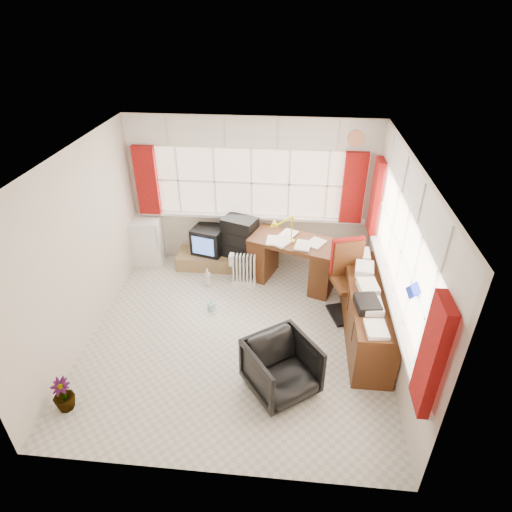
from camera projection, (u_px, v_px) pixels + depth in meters
The scene contains 20 objects.
ground at pixel (237, 335), 5.91m from camera, with size 4.00×4.00×0.00m, color beige.
room_walls at pixel (234, 241), 5.13m from camera, with size 4.00×4.00×4.00m.
window_back at pixel (252, 213), 7.07m from camera, with size 3.70×0.12×3.60m.
window_right at pixel (392, 288), 5.26m from camera, with size 0.12×3.70×3.60m.
curtains at pixel (310, 214), 5.86m from camera, with size 3.83×3.83×1.15m.
overhead_cabinets at pixel (319, 156), 5.49m from camera, with size 3.98×3.98×0.48m.
desk at pixel (293, 259), 6.80m from camera, with size 1.49×1.07×0.81m.
desk_lamp at pixel (292, 223), 6.42m from camera, with size 0.17×0.14×0.45m.
task_chair at pixel (348, 275), 6.07m from camera, with size 0.61×0.63×1.16m.
office_chair at pixel (281, 368), 4.94m from camera, with size 0.73×0.75×0.68m, color black.
radiator at pixel (244, 273), 6.83m from camera, with size 0.37×0.16×0.55m.
credenza at pixel (366, 311), 5.73m from camera, with size 0.50×2.00×0.85m.
file_tray at pixel (367, 304), 5.20m from camera, with size 0.27×0.35×0.12m, color black.
tv_bench at pixel (219, 260), 7.35m from camera, with size 1.40×0.50×0.25m, color #9A794D.
crt_tv at pixel (209, 240), 7.24m from camera, with size 0.60×0.57×0.46m.
hifi_stack at pixel (240, 238), 7.11m from camera, with size 0.75×0.61×0.67m.
mini_fridge at pixel (148, 240), 7.38m from camera, with size 0.52×0.52×0.81m.
spray_bottle_a at pixel (208, 277), 6.87m from camera, with size 0.11×0.12×0.30m, color silver.
spray_bottle_b at pixel (211, 305), 6.34m from camera, with size 0.08×0.08×0.18m, color #90D8D0.
flower_vase at pixel (63, 395), 4.77m from camera, with size 0.24×0.24×0.43m, color black.
Camera 1 is at (0.70, -4.42, 4.03)m, focal length 30.00 mm.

